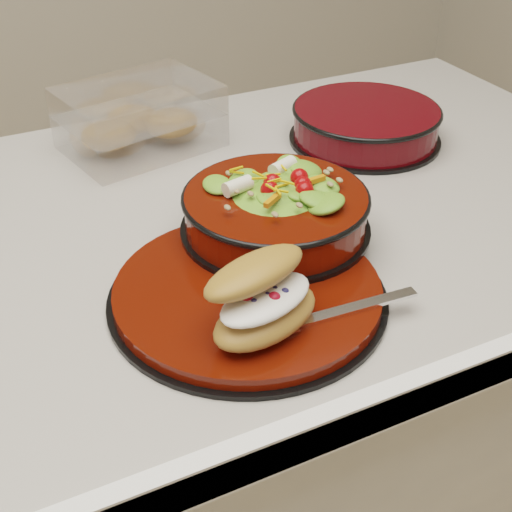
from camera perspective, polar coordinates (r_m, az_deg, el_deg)
name	(u,v)px	position (r m, az deg, el deg)	size (l,w,h in m)	color
island_counter	(238,443)	(1.22, -1.43, -14.71)	(1.24, 0.74, 0.90)	silver
dinner_plate	(249,293)	(0.77, -0.60, -2.96)	(0.30, 0.30, 0.02)	black
salad_bowl	(276,205)	(0.84, 1.58, 4.10)	(0.23, 0.23, 0.09)	black
croissant	(263,298)	(0.69, 0.55, -3.34)	(0.14, 0.12, 0.07)	#A57632
fork	(331,314)	(0.73, 6.01, -4.63)	(0.18, 0.03, 0.00)	silver
pastry_box	(139,119)	(1.10, -9.34, 10.77)	(0.24, 0.20, 0.09)	white
extra_bowl	(366,123)	(1.13, 8.78, 10.50)	(0.23, 0.23, 0.05)	black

